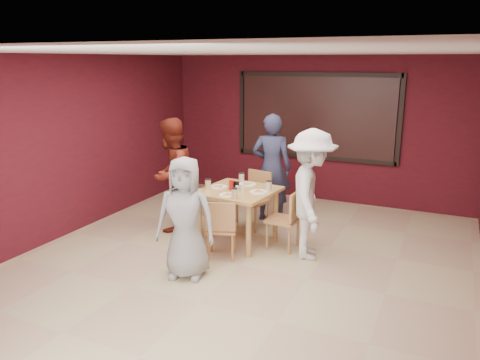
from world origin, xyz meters
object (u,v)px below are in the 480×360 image
at_px(chair_front, 221,226).
at_px(chair_right, 288,217).
at_px(diner_left, 171,175).
at_px(diner_right, 311,195).
at_px(diner_front, 185,218).
at_px(chair_back, 256,196).
at_px(chair_left, 193,206).
at_px(dining_table, 238,197).
at_px(diner_back, 272,168).

height_order(chair_front, chair_right, chair_right).
relative_size(chair_right, diner_left, 0.49).
bearing_deg(diner_left, diner_right, 81.43).
xyz_separation_m(diner_front, diner_left, (-1.12, 1.41, 0.13)).
height_order(chair_back, diner_left, diner_left).
bearing_deg(chair_back, diner_front, -92.19).
bearing_deg(diner_left, diner_front, 33.45).
bearing_deg(diner_right, chair_left, 70.77).
bearing_deg(diner_left, dining_table, 81.29).
xyz_separation_m(dining_table, diner_back, (0.07, 1.19, 0.20)).
height_order(chair_back, diner_front, diner_front).
xyz_separation_m(chair_back, chair_left, (-0.74, -0.77, -0.06)).
xyz_separation_m(chair_back, diner_front, (-0.08, -2.07, 0.26)).
relative_size(diner_back, diner_right, 1.02).
distance_m(chair_left, diner_back, 1.54).
height_order(dining_table, diner_back, diner_back).
bearing_deg(chair_back, diner_left, -150.89).
relative_size(chair_back, diner_back, 0.50).
xyz_separation_m(chair_back, diner_back, (0.10, 0.44, 0.40)).
height_order(chair_front, chair_back, chair_back).
relative_size(dining_table, chair_right, 1.30).
bearing_deg(diner_back, diner_front, 73.72).
bearing_deg(diner_right, dining_table, 68.66).
xyz_separation_m(diner_front, diner_back, (0.18, 2.52, 0.14)).
bearing_deg(diner_front, chair_back, 73.05).
bearing_deg(diner_back, chair_right, 109.42).
xyz_separation_m(dining_table, chair_left, (-0.77, -0.02, -0.25)).
relative_size(chair_back, diner_right, 0.51).
distance_m(dining_table, diner_right, 1.16).
distance_m(chair_back, chair_left, 1.07).
bearing_deg(diner_back, chair_front, 77.38).
distance_m(chair_left, diner_right, 1.96).
relative_size(chair_right, diner_back, 0.48).
distance_m(chair_front, diner_front, 0.73).
bearing_deg(chair_right, diner_left, 179.13).
bearing_deg(diner_front, chair_left, 102.01).
xyz_separation_m(chair_left, diner_right, (1.91, -0.04, 0.44)).
bearing_deg(diner_left, chair_back, 114.12).
bearing_deg(diner_right, diner_left, 68.52).
height_order(dining_table, diner_left, diner_left).
bearing_deg(chair_left, diner_back, 55.28).
bearing_deg(chair_front, chair_back, 93.51).
bearing_deg(chair_right, dining_table, -176.35).
bearing_deg(dining_table, diner_front, -94.78).
bearing_deg(diner_back, dining_table, 74.39).
height_order(dining_table, diner_front, diner_front).
height_order(dining_table, chair_left, dining_table).
height_order(diner_back, diner_left, diner_back).
distance_m(chair_front, diner_back, 1.92).
bearing_deg(chair_right, diner_back, 121.51).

